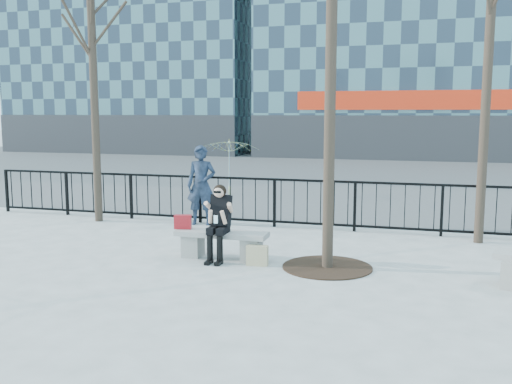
# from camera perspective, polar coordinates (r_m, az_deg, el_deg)

# --- Properties ---
(ground) EXTENTS (120.00, 120.00, 0.00)m
(ground) POSITION_cam_1_polar(r_m,az_deg,el_deg) (10.22, -3.42, -6.63)
(ground) COLOR gray
(ground) RESTS_ON ground
(street_surface) EXTENTS (60.00, 23.00, 0.01)m
(street_surface) POSITION_cam_1_polar(r_m,az_deg,el_deg) (24.68, 8.30, 1.93)
(street_surface) COLOR #474747
(street_surface) RESTS_ON ground
(railing) EXTENTS (14.00, 0.06, 1.10)m
(railing) POSITION_cam_1_polar(r_m,az_deg,el_deg) (12.92, 1.01, -1.03)
(railing) COLOR black
(railing) RESTS_ON ground
(tree_left) EXTENTS (2.80, 2.80, 6.50)m
(tree_left) POSITION_cam_1_polar(r_m,az_deg,el_deg) (14.09, -16.18, 17.02)
(tree_left) COLOR black
(tree_left) RESTS_ON ground
(tree_grate) EXTENTS (1.50, 1.50, 0.02)m
(tree_grate) POSITION_cam_1_polar(r_m,az_deg,el_deg) (9.67, 7.13, -7.46)
(tree_grate) COLOR black
(tree_grate) RESTS_ON ground
(bench_main) EXTENTS (1.65, 0.46, 0.49)m
(bench_main) POSITION_cam_1_polar(r_m,az_deg,el_deg) (10.15, -3.44, -4.99)
(bench_main) COLOR slate
(bench_main) RESTS_ON ground
(seated_woman) EXTENTS (0.50, 0.64, 1.34)m
(seated_woman) POSITION_cam_1_polar(r_m,az_deg,el_deg) (9.93, -3.77, -3.11)
(seated_woman) COLOR black
(seated_woman) RESTS_ON ground
(handbag) EXTENTS (0.33, 0.21, 0.25)m
(handbag) POSITION_cam_1_polar(r_m,az_deg,el_deg) (10.37, -7.33, -2.98)
(handbag) COLOR #AD151B
(handbag) RESTS_ON bench_main
(shopping_bag) EXTENTS (0.37, 0.16, 0.34)m
(shopping_bag) POSITION_cam_1_polar(r_m,az_deg,el_deg) (9.70, 0.13, -6.37)
(shopping_bag) COLOR beige
(shopping_bag) RESTS_ON ground
(standing_man) EXTENTS (0.73, 0.54, 1.83)m
(standing_man) POSITION_cam_1_polar(r_m,az_deg,el_deg) (13.14, -5.48, 0.69)
(standing_man) COLOR black
(standing_man) RESTS_ON ground
(vendor_umbrella) EXTENTS (2.12, 2.16, 1.77)m
(vendor_umbrella) POSITION_cam_1_polar(r_m,az_deg,el_deg) (17.73, -2.76, 2.50)
(vendor_umbrella) COLOR yellow
(vendor_umbrella) RESTS_ON ground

